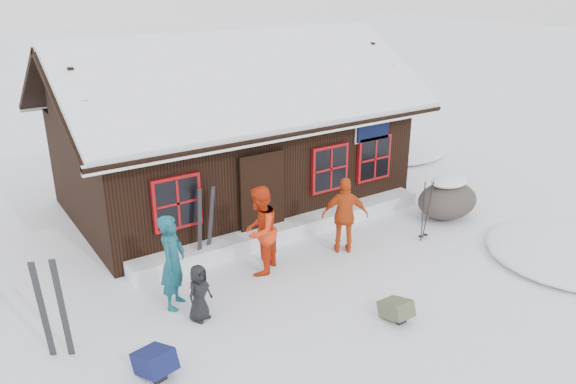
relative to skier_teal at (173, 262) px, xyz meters
name	(u,v)px	position (x,y,z in m)	size (l,w,h in m)	color
ground	(289,298)	(1.86, -0.94, -0.90)	(120.00, 120.00, 0.00)	white
mountain_hut	(231,143)	(3.36, 4.05, 0.68)	(8.90, 6.09, 4.42)	black
snow_drift	(289,229)	(3.36, 1.31, -0.72)	(7.60, 0.60, 0.35)	white
snow_mounds	(304,240)	(3.51, 0.93, -0.90)	(20.60, 13.20, 0.48)	white
skier_teal	(173,262)	(0.00, 0.00, 0.00)	(0.65, 0.43, 1.79)	#124955
skier_orange_left	(260,231)	(1.94, 0.22, 0.02)	(0.89, 0.70, 1.84)	red
skier_orange_right	(345,216)	(3.93, -0.01, -0.05)	(0.99, 0.41, 1.70)	#C54214
skier_crouched	(199,293)	(0.18, -0.65, -0.37)	(0.51, 0.33, 1.05)	black
boulder	(447,199)	(7.22, 0.03, -0.41)	(1.62, 1.22, 0.95)	#49403A
ski_pair_mid	(53,311)	(-2.12, -0.33, -0.07)	(0.43, 0.21, 1.75)	black
ski_pair_right	(205,226)	(1.24, 1.26, -0.11)	(0.53, 0.18, 1.68)	black
ski_poles	(425,212)	(5.83, -0.54, -0.22)	(0.26, 0.13, 1.43)	black
backpack_blue	(155,366)	(-1.02, -1.63, -0.73)	(0.46, 0.61, 0.33)	#101645
backpack_olive	(396,312)	(3.03, -2.56, -0.75)	(0.40, 0.53, 0.29)	#4E513A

